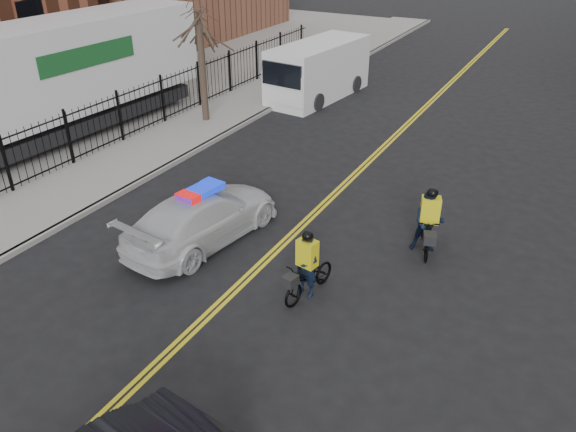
# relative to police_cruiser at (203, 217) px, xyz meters

# --- Properties ---
(ground) EXTENTS (120.00, 120.00, 0.00)m
(ground) POSITION_rel_police_cruiser_xyz_m (2.01, -2.16, -0.71)
(ground) COLOR black
(ground) RESTS_ON ground
(center_line_left) EXTENTS (0.10, 60.00, 0.01)m
(center_line_left) POSITION_rel_police_cruiser_xyz_m (1.93, 5.84, -0.71)
(center_line_left) COLOR yellow
(center_line_left) RESTS_ON ground
(center_line_right) EXTENTS (0.10, 60.00, 0.01)m
(center_line_right) POSITION_rel_police_cruiser_xyz_m (2.09, 5.84, -0.71)
(center_line_right) COLOR yellow
(center_line_right) RESTS_ON ground
(sidewalk) EXTENTS (3.00, 60.00, 0.15)m
(sidewalk) POSITION_rel_police_cruiser_xyz_m (-5.49, 5.84, -0.64)
(sidewalk) COLOR gray
(sidewalk) RESTS_ON ground
(curb) EXTENTS (0.20, 60.00, 0.15)m
(curb) POSITION_rel_police_cruiser_xyz_m (-3.99, 5.84, -0.64)
(curb) COLOR gray
(curb) RESTS_ON ground
(iron_fence) EXTENTS (0.12, 28.00, 2.00)m
(iron_fence) POSITION_rel_police_cruiser_xyz_m (-6.99, 5.84, 0.29)
(iron_fence) COLOR black
(iron_fence) RESTS_ON ground
(lot_pad) EXTENTS (18.00, 60.00, 0.02)m
(lot_pad) POSITION_rel_police_cruiser_xyz_m (-15.99, 5.84, -0.70)
(lot_pad) COLOR gray
(lot_pad) RESTS_ON ground
(street_tree) EXTENTS (3.20, 3.20, 4.80)m
(street_tree) POSITION_rel_police_cruiser_xyz_m (-5.59, 7.84, 2.82)
(street_tree) COLOR #34271F
(street_tree) RESTS_ON sidewalk
(police_cruiser) EXTENTS (2.57, 5.09, 1.58)m
(police_cruiser) POSITION_rel_police_cruiser_xyz_m (0.00, 0.00, 0.00)
(police_cruiser) COLOR silver
(police_cruiser) RESTS_ON ground
(cargo_van) EXTENTS (2.85, 6.30, 2.55)m
(cargo_van) POSITION_rel_police_cruiser_xyz_m (-3.05, 13.28, 0.53)
(cargo_van) COLOR white
(cargo_van) RESTS_ON ground
(semi_trailer) EXTENTS (3.63, 14.30, 4.41)m
(semi_trailer) POSITION_rel_police_cruiser_xyz_m (-9.45, 3.16, 1.79)
(semi_trailer) COLOR white
(semi_trailer) RESTS_ON ground
(cyclist_near) EXTENTS (0.93, 1.84, 1.73)m
(cyclist_near) POSITION_rel_police_cruiser_xyz_m (3.59, -0.89, -0.11)
(cyclist_near) COLOR black
(cyclist_near) RESTS_ON ground
(cyclist_far) EXTENTS (1.09, 1.90, 1.85)m
(cyclist_far) POSITION_rel_police_cruiser_xyz_m (5.52, 2.33, 0.02)
(cyclist_far) COLOR black
(cyclist_far) RESTS_ON ground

